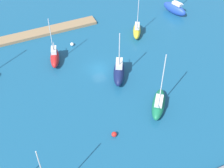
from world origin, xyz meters
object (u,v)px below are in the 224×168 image
object	(u,v)px
sailboat_navy_outer_mooring	(119,72)
mooring_buoy_white	(72,44)
mooring_buoy_red	(114,134)
sailboat_blue_inner_mooring	(175,8)
sailboat_red_along_channel	(55,57)
sailboat_green_off_beacon	(159,104)
pier_dock	(47,31)
sailboat_yellow_far_south	(137,30)

from	to	relation	value
sailboat_navy_outer_mooring	mooring_buoy_white	size ratio (longest dim) A/B	13.23
mooring_buoy_white	sailboat_navy_outer_mooring	bearing A→B (deg)	110.56
sailboat_navy_outer_mooring	mooring_buoy_red	world-z (taller)	sailboat_navy_outer_mooring
sailboat_blue_inner_mooring	sailboat_red_along_channel	bearing A→B (deg)	83.10
sailboat_red_along_channel	mooring_buoy_red	size ratio (longest dim) A/B	12.05
mooring_buoy_red	sailboat_red_along_channel	bearing A→B (deg)	-81.07
sailboat_red_along_channel	sailboat_green_off_beacon	world-z (taller)	sailboat_green_off_beacon
pier_dock	sailboat_navy_outer_mooring	distance (m)	22.96
sailboat_blue_inner_mooring	sailboat_yellow_far_south	bearing A→B (deg)	91.61
pier_dock	mooring_buoy_red	xyz separation A→B (m)	(-2.24, 33.72, 0.10)
sailboat_green_off_beacon	mooring_buoy_white	world-z (taller)	sailboat_green_off_beacon
sailboat_yellow_far_south	sailboat_green_off_beacon	size ratio (longest dim) A/B	0.76
sailboat_yellow_far_south	mooring_buoy_red	bearing A→B (deg)	174.45
sailboat_red_along_channel	sailboat_yellow_far_south	world-z (taller)	sailboat_red_along_channel
sailboat_green_off_beacon	sailboat_red_along_channel	bearing A→B (deg)	70.66
sailboat_red_along_channel	sailboat_navy_outer_mooring	bearing A→B (deg)	63.18
sailboat_yellow_far_south	sailboat_green_off_beacon	distance (m)	22.92
sailboat_red_along_channel	mooring_buoy_white	bearing A→B (deg)	145.54
sailboat_green_off_beacon	pier_dock	bearing A→B (deg)	58.04
sailboat_yellow_far_south	mooring_buoy_white	size ratio (longest dim) A/B	11.08
sailboat_red_along_channel	sailboat_blue_inner_mooring	distance (m)	33.84
mooring_buoy_red	sailboat_navy_outer_mooring	bearing A→B (deg)	-117.87
sailboat_yellow_far_south	sailboat_navy_outer_mooring	xyz separation A→B (m)	(9.89, 11.59, 0.18)
sailboat_green_off_beacon	mooring_buoy_white	distance (m)	25.31
sailboat_green_off_beacon	mooring_buoy_white	bearing A→B (deg)	56.03
sailboat_blue_inner_mooring	sailboat_navy_outer_mooring	distance (m)	28.22
sailboat_navy_outer_mooring	sailboat_green_off_beacon	world-z (taller)	sailboat_green_off_beacon
sailboat_navy_outer_mooring	sailboat_red_along_channel	bearing A→B (deg)	-106.75
sailboat_yellow_far_south	mooring_buoy_red	distance (m)	29.30
sailboat_blue_inner_mooring	mooring_buoy_red	bearing A→B (deg)	116.06
sailboat_green_off_beacon	sailboat_blue_inner_mooring	bearing A→B (deg)	0.28
pier_dock	sailboat_blue_inner_mooring	xyz separation A→B (m)	(-31.93, 4.83, 1.08)
mooring_buoy_white	sailboat_blue_inner_mooring	bearing A→B (deg)	-174.73
sailboat_red_along_channel	mooring_buoy_white	world-z (taller)	sailboat_red_along_channel
sailboat_yellow_far_south	sailboat_navy_outer_mooring	distance (m)	15.24
pier_dock	sailboat_yellow_far_south	world-z (taller)	sailboat_yellow_far_south
mooring_buoy_red	pier_dock	bearing A→B (deg)	-86.19
pier_dock	sailboat_navy_outer_mooring	world-z (taller)	sailboat_navy_outer_mooring
sailboat_red_along_channel	mooring_buoy_red	bearing A→B (deg)	25.81
pier_dock	sailboat_green_off_beacon	size ratio (longest dim) A/B	2.01
sailboat_blue_inner_mooring	sailboat_green_off_beacon	distance (m)	33.30
pier_dock	mooring_buoy_red	size ratio (longest dim) A/B	27.23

